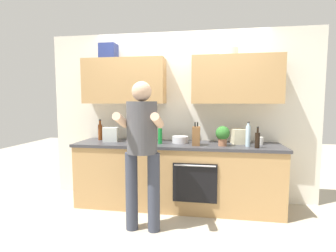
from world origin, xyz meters
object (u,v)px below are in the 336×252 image
bottle_soy (257,140)px  bottle_water (248,136)px  cup_ceramic (145,140)px  bottle_wine (148,135)px  potted_herb (223,135)px  person_standing (142,144)px  knife_block (196,136)px  grocery_bag_produce (111,135)px  bottle_vinegar (100,131)px  mixing_bowl (180,140)px  grocery_bag_rice (239,136)px  cup_coffee (260,141)px  bottle_oil (134,135)px  bottle_soda (160,135)px

bottle_soy → bottle_water: 0.14m
cup_ceramic → bottle_water: bearing=-0.7°
bottle_soy → bottle_wine: (-1.49, 0.40, -0.02)m
bottle_soy → potted_herb: (-0.42, 0.09, 0.04)m
person_standing → knife_block: size_ratio=5.51×
bottle_soy → bottle_water: (-0.10, 0.09, 0.04)m
grocery_bag_produce → bottle_vinegar: bearing=147.9°
mixing_bowl → potted_herb: potted_herb is taller
grocery_bag_produce → mixing_bowl: bearing=2.5°
bottle_water → knife_block: size_ratio=1.03×
bottle_vinegar → mixing_bowl: (1.23, -0.09, -0.08)m
grocery_bag_rice → potted_herb: bearing=-137.9°
bottle_vinegar → grocery_bag_produce: (0.22, -0.14, -0.03)m
cup_coffee → cup_ceramic: cup_coffee is taller
knife_block → grocery_bag_produce: bearing=174.3°
grocery_bag_produce → knife_block: bearing=-5.7°
bottle_wine → bottle_oil: bearing=-123.6°
bottle_vinegar → mixing_bowl: bearing=-4.4°
potted_herb → bottle_oil: bearing=176.6°
cup_coffee → cup_ceramic: (-1.54, -0.16, -0.01)m
person_standing → mixing_bowl: size_ratio=7.60×
knife_block → potted_herb: size_ratio=1.18×
mixing_bowl → knife_block: bearing=-36.0°
mixing_bowl → knife_block: size_ratio=0.73×
bottle_vinegar → grocery_bag_produce: size_ratio=1.50×
bottle_soy → bottle_oil: bottle_soy is taller
bottle_water → cup_ceramic: bottle_water is taller
bottle_water → bottle_vinegar: bearing=173.3°
bottle_vinegar → bottle_wine: bearing=4.6°
mixing_bowl → grocery_bag_produce: 1.01m
person_standing → bottle_soda: (0.08, 0.66, 0.01)m
grocery_bag_produce → grocery_bag_rice: grocery_bag_produce is taller
cup_ceramic → grocery_bag_rice: 1.28m
bottle_wine → bottle_soda: 0.35m
bottle_vinegar → potted_herb: 1.82m
cup_coffee → knife_block: 0.87m
grocery_bag_produce → bottle_water: bearing=-3.3°
cup_coffee → grocery_bag_rice: bearing=173.3°
person_standing → cup_ceramic: bearing=100.8°
bottle_soy → bottle_oil: 1.65m
cup_ceramic → grocery_bag_produce: grocery_bag_produce is taller
mixing_bowl → grocery_bag_rice: size_ratio=1.11×
knife_block → potted_herb: knife_block is taller
cup_ceramic → mixing_bowl: size_ratio=0.41×
grocery_bag_produce → cup_coffee: bearing=1.7°
bottle_oil → grocery_bag_produce: bottle_oil is taller
cup_ceramic → grocery_bag_rice: size_ratio=0.46×
person_standing → grocery_bag_produce: (-0.66, 0.73, -0.00)m
bottle_soda → cup_coffee: bearing=5.5°
knife_block → potted_herb: bearing=2.2°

